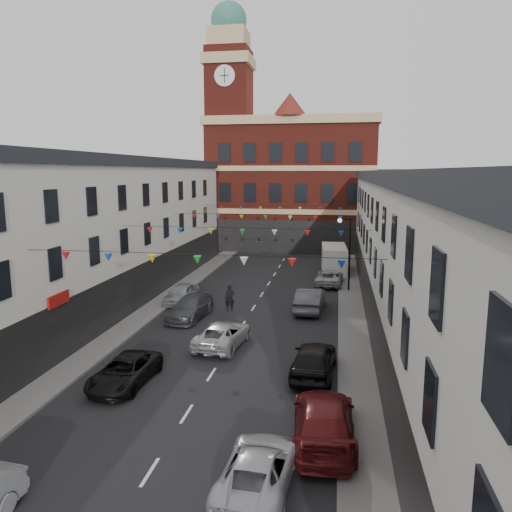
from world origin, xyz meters
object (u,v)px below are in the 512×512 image
Objects in this scene: car_left_d at (190,308)px; car_right_c at (324,420)px; pedestrian at (230,298)px; car_right_e at (310,299)px; moving_car at (223,334)px; car_left_c at (125,372)px; car_right_f at (329,278)px; white_van at (334,259)px; car_left_e at (181,294)px; car_right_b at (258,468)px; street_lamp at (347,244)px; car_right_d at (314,359)px.

car_right_c is at bearing -50.90° from car_left_d.
car_left_d is at bearing -150.27° from pedestrian.
pedestrian is at bearing 13.12° from car_right_e.
car_left_c is at bearing 67.61° from moving_car.
pedestrian is at bearing 56.94° from car_right_f.
moving_car is at bearing -108.11° from white_van.
white_van is 3.14× the size of pedestrian.
white_van reaches higher than pedestrian.
car_left_d is at bearing -58.93° from car_right_c.
car_right_e reaches higher than car_left_e.
white_van reaches higher than car_right_b.
moving_car is (3.24, 5.76, 0.04)m from car_left_c.
street_lamp is 15.94m from moving_car.
car_left_e is 0.87× the size of car_right_d.
white_van is (9.25, 16.95, 0.57)m from car_left_d.
moving_car is at bearing -116.27° from street_lamp.
pedestrian is at bearing -54.57° from car_right_d.
car_left_d is at bearing -48.37° from moving_car.
car_left_d is 1.04× the size of car_right_f.
street_lamp is 1.09× the size of car_right_c.
car_right_d is (-0.65, 5.82, 0.03)m from car_right_c.
car_right_d reaches higher than car_right_f.
car_right_e is 13.97m from white_van.
moving_car is 7.04m from pedestrian.
car_left_d is 16.76m from car_right_c.
car_right_b is at bearing 55.90° from car_right_c.
car_right_b is 2.47× the size of pedestrian.
street_lamp is at bearing -85.54° from white_van.
car_right_f is at bearing 41.09° from pedestrian.
street_lamp reaches higher than car_left_c.
pedestrian reaches higher than car_left_d.
car_right_d reaches higher than car_right_b.
car_left_e is 0.86× the size of moving_car.
car_left_e is 9.96m from moving_car.
white_van reaches higher than car_left_e.
car_left_d reaches higher than car_right_b.
white_van is (-1.03, 7.82, -2.61)m from street_lamp.
car_left_e is 0.76× the size of car_right_c.
car_left_e is at bearing 121.47° from car_left_d.
car_right_d is at bearing -44.45° from car_left_e.
car_left_e is 0.91× the size of car_right_b.
car_right_f is 11.44m from pedestrian.
pedestrian reaches higher than car_left_c.
car_left_c is at bearing 70.91° from car_right_f.
car_right_c is at bearing -17.52° from car_left_c.
white_van reaches higher than car_right_d.
car_right_f is 5.64m from white_van.
car_right_f is at bearing -96.33° from white_van.
pedestrian reaches higher than car_right_e.
pedestrian is at bearing -68.84° from car_right_c.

